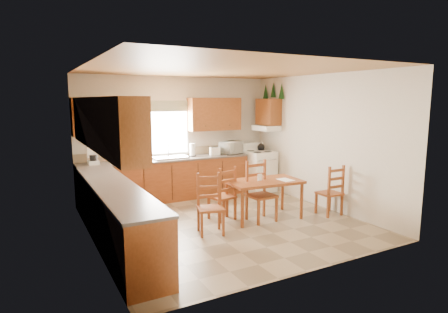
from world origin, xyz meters
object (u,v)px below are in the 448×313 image
chair_near_right (329,190)px  chair_far_left (211,205)px  dining_table (264,199)px  chair_near_left (222,193)px  stove (259,171)px  microwave (231,148)px  chair_far_right (262,192)px

chair_near_right → chair_far_left: bearing=-2.9°
dining_table → chair_near_left: chair_near_left is taller
stove → microwave: (-0.63, 0.26, 0.59)m
microwave → dining_table: size_ratio=0.36×
chair_far_left → chair_far_right: chair_far_right is taller
stove → chair_near_left: 2.36m
chair_near_right → microwave: bearing=-72.5°
chair_far_right → chair_near_left: bearing=142.3°
chair_far_right → dining_table: bearing=38.7°
stove → chair_near_right: chair_near_right is taller
dining_table → chair_near_right: size_ratio=1.39×
chair_near_right → chair_far_right: chair_far_right is taller
dining_table → chair_far_right: chair_far_right is taller
microwave → chair_far_left: 2.95m
chair_far_left → chair_near_left: bearing=63.3°
chair_near_left → chair_far_right: bearing=134.0°
stove → dining_table: bearing=-123.9°
microwave → chair_near_left: size_ratio=0.48×
stove → chair_far_left: bearing=-141.1°
microwave → chair_far_left: (-1.71, -2.34, -0.57)m
stove → chair_near_right: size_ratio=0.98×
chair_far_right → chair_far_left: bearing=-174.3°
stove → microwave: size_ratio=1.98×
microwave → chair_far_right: 2.33m
stove → chair_near_left: (-1.82, -1.51, 0.02)m
dining_table → chair_far_left: (-1.24, -0.26, 0.13)m
microwave → chair_far_right: bearing=-129.0°
dining_table → chair_near_left: 0.80m
microwave → chair_near_left: (-1.19, -1.77, -0.57)m
dining_table → chair_near_right: (1.22, -0.41, 0.12)m
dining_table → microwave: bearing=81.9°
stove → microwave: 0.90m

